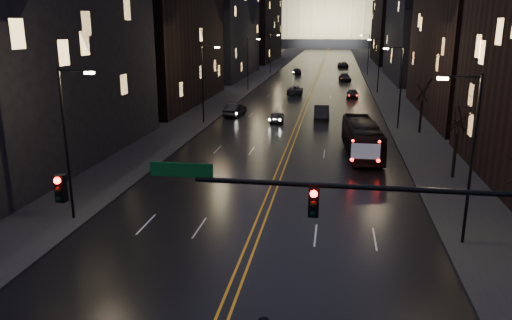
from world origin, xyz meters
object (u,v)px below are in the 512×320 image
at_px(traffic_signal, 388,221).
at_px(oncoming_car_a, 277,117).
at_px(oncoming_car_b, 235,110).
at_px(receding_car_a, 321,112).
at_px(bus, 362,138).

distance_m(traffic_signal, oncoming_car_a, 43.07).
bearing_deg(oncoming_car_b, oncoming_car_a, 156.57).
distance_m(oncoming_car_b, receding_car_a, 10.86).
height_order(traffic_signal, oncoming_car_b, traffic_signal).
relative_size(bus, receding_car_a, 2.08).
xyz_separation_m(traffic_signal, receding_car_a, (-3.41, 44.75, -4.25)).
bearing_deg(oncoming_car_a, oncoming_car_b, -35.27).
height_order(bus, receding_car_a, bus).
distance_m(bus, oncoming_car_a, 16.45).
xyz_separation_m(traffic_signal, oncoming_car_b, (-14.25, 45.35, -4.32)).
xyz_separation_m(traffic_signal, oncoming_car_a, (-8.53, 41.98, -4.42)).
distance_m(oncoming_car_a, oncoming_car_b, 6.64).
bearing_deg(receding_car_a, bus, -78.60).
bearing_deg(oncoming_car_a, receding_car_a, -156.48).
relative_size(traffic_signal, oncoming_car_a, 4.32).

